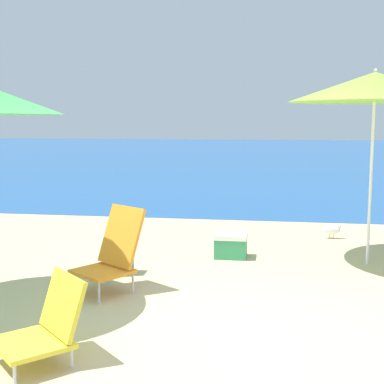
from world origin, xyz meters
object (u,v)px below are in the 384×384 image
at_px(beach_umbrella_lime, 375,87).
at_px(beach_chair_orange, 113,252).
at_px(backpack_teal, 120,256).
at_px(beach_chair_yellow, 47,324).
at_px(seagull, 332,229).
at_px(cooler_box, 231,245).

height_order(beach_umbrella_lime, beach_chair_orange, beach_umbrella_lime).
bearing_deg(backpack_teal, beach_chair_orange, -78.84).
height_order(beach_chair_yellow, seagull, beach_chair_yellow).
bearing_deg(beach_chair_yellow, seagull, 105.41).
xyz_separation_m(beach_chair_orange, seagull, (2.48, 2.91, -0.27)).
relative_size(beach_chair_yellow, cooler_box, 1.85).
relative_size(beach_chair_orange, beach_chair_yellow, 1.13).
relative_size(beach_chair_yellow, seagull, 2.86).
distance_m(backpack_teal, seagull, 3.45).
height_order(backpack_teal, seagull, backpack_teal).
height_order(backpack_teal, cooler_box, backpack_teal).
distance_m(beach_umbrella_lime, beach_chair_orange, 3.60).
relative_size(cooler_box, seagull, 1.55).
bearing_deg(beach_chair_yellow, beach_umbrella_lime, 92.73).
bearing_deg(seagull, beach_chair_orange, -130.49).
relative_size(beach_chair_orange, cooler_box, 2.08).
xyz_separation_m(beach_chair_yellow, seagull, (2.47, 4.54, -0.14)).
bearing_deg(seagull, beach_umbrella_lime, -78.44).
bearing_deg(cooler_box, beach_chair_orange, -124.50).
relative_size(backpack_teal, seagull, 1.53).
xyz_separation_m(beach_chair_orange, beach_chair_yellow, (0.01, -1.64, -0.14)).
xyz_separation_m(beach_umbrella_lime, beach_chair_yellow, (-2.76, -3.15, -1.87)).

